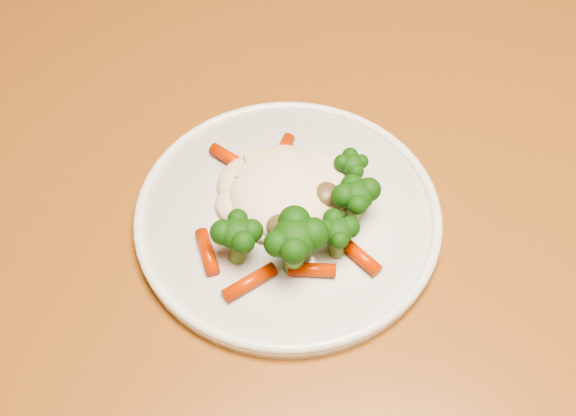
# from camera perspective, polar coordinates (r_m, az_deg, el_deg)

# --- Properties ---
(dining_table) EXTENTS (1.24, 0.89, 0.75)m
(dining_table) POSITION_cam_1_polar(r_m,az_deg,el_deg) (0.75, -7.92, -5.51)
(dining_table) COLOR #955622
(dining_table) RESTS_ON ground
(plate) EXTENTS (0.27, 0.27, 0.01)m
(plate) POSITION_cam_1_polar(r_m,az_deg,el_deg) (0.65, 0.00, -0.71)
(plate) COLOR white
(plate) RESTS_ON dining_table
(meal) EXTENTS (0.17, 0.18, 0.05)m
(meal) POSITION_cam_1_polar(r_m,az_deg,el_deg) (0.63, 0.44, 0.21)
(meal) COLOR #FBE9C8
(meal) RESTS_ON plate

